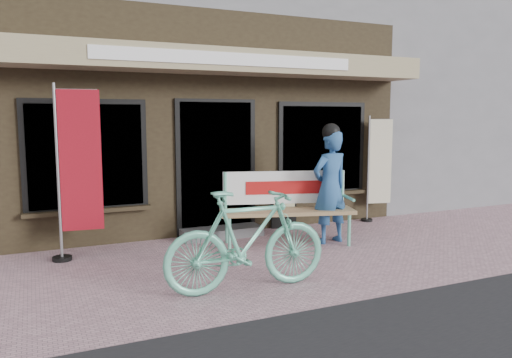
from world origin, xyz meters
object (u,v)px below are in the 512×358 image
bench (286,201)px  bicycle (247,240)px  nobori_red (77,170)px  menu_stand (284,202)px  person (330,185)px  nobori_cream (378,167)px

bench → bicycle: size_ratio=1.10×
bench → nobori_red: nobori_red is taller
menu_stand → nobori_red: bearing=-157.8°
person → nobori_red: nobori_red is taller
person → nobori_cream: size_ratio=0.94×
person → nobori_red: (-3.57, 0.61, 0.32)m
person → nobori_red: bearing=161.6°
bench → nobori_red: 3.03m
person → nobori_cream: (1.68, 1.01, 0.10)m
bench → menu_stand: size_ratio=2.36×
nobori_red → menu_stand: size_ratio=2.68×
bench → person: size_ratio=1.14×
person → menu_stand: size_ratio=2.08×
menu_stand → bench: bearing=-102.6°
nobori_red → nobori_cream: bearing=10.7°
bench → nobori_cream: bearing=34.4°
person → nobori_red: size_ratio=0.77×
bicycle → menu_stand: bearing=-32.5°
bench → nobori_red: bearing=-170.7°
bicycle → bench: bearing=-36.8°
bench → menu_stand: bearing=80.7°
bench → person: bearing=-5.8°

